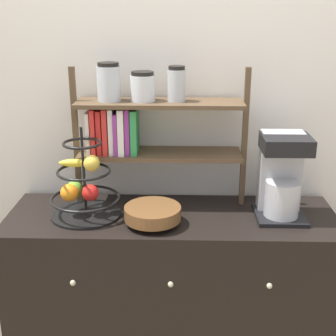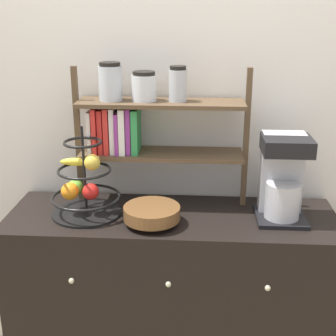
{
  "view_description": "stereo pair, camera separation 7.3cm",
  "coord_description": "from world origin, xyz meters",
  "views": [
    {
      "loc": [
        0.03,
        -1.65,
        1.78
      ],
      "look_at": [
        -0.02,
        0.23,
        1.12
      ],
      "focal_mm": 50.0,
      "sensor_mm": 36.0,
      "label": 1
    },
    {
      "loc": [
        0.11,
        -1.65,
        1.78
      ],
      "look_at": [
        -0.02,
        0.23,
        1.12
      ],
      "focal_mm": 50.0,
      "sensor_mm": 36.0,
      "label": 2
    }
  ],
  "objects": [
    {
      "name": "wall_back",
      "position": [
        0.0,
        0.51,
        1.3
      ],
      "size": [
        7.0,
        0.05,
        2.6
      ],
      "primitive_type": "cube",
      "color": "silver",
      "rests_on": "ground_plane"
    },
    {
      "name": "shelf_hutch",
      "position": [
        -0.16,
        0.37,
        1.31
      ],
      "size": [
        0.78,
        0.2,
        0.65
      ],
      "color": "brown",
      "rests_on": "sideboard"
    },
    {
      "name": "sideboard",
      "position": [
        0.0,
        0.23,
        0.45
      ],
      "size": [
        1.46,
        0.48,
        0.9
      ],
      "color": "black",
      "rests_on": "ground_plane"
    },
    {
      "name": "coffee_maker",
      "position": [
        0.47,
        0.25,
        1.09
      ],
      "size": [
        0.21,
        0.23,
        0.37
      ],
      "color": "black",
      "rests_on": "sideboard"
    },
    {
      "name": "fruit_stand",
      "position": [
        -0.38,
        0.22,
        1.03
      ],
      "size": [
        0.31,
        0.31,
        0.4
      ],
      "color": "black",
      "rests_on": "sideboard"
    },
    {
      "name": "wooden_bowl",
      "position": [
        -0.08,
        0.14,
        0.95
      ],
      "size": [
        0.24,
        0.24,
        0.08
      ],
      "color": "brown",
      "rests_on": "sideboard"
    }
  ]
}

